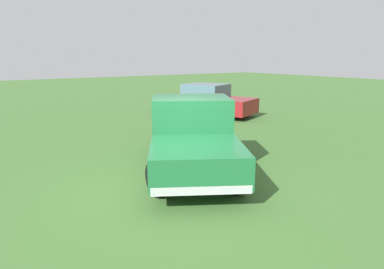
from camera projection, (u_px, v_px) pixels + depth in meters
name	position (u px, v px, depth m)	size (l,w,h in m)	color
ground_plane	(179.00, 187.00, 7.11)	(80.00, 80.00, 0.00)	#3D662D
pickup_truck	(192.00, 133.00, 8.16)	(5.12, 4.07, 1.78)	black
sedan_near	(209.00, 101.00, 15.89)	(4.71, 3.28, 1.48)	black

